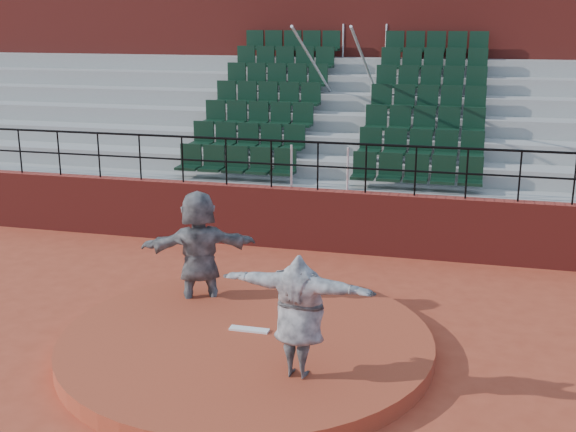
# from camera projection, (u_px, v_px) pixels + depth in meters

# --- Properties ---
(ground) EXTENTS (90.00, 90.00, 0.00)m
(ground) POSITION_uv_depth(u_px,v_px,m) (247.00, 350.00, 10.71)
(ground) COLOR #AA3F26
(ground) RESTS_ON ground
(pitchers_mound) EXTENTS (5.50, 5.50, 0.25)m
(pitchers_mound) POSITION_uv_depth(u_px,v_px,m) (246.00, 342.00, 10.68)
(pitchers_mound) COLOR #A53E25
(pitchers_mound) RESTS_ON ground
(pitching_rubber) EXTENTS (0.60, 0.15, 0.03)m
(pitching_rubber) POSITION_uv_depth(u_px,v_px,m) (249.00, 329.00, 10.78)
(pitching_rubber) COLOR white
(pitching_rubber) RESTS_ON pitchers_mound
(boundary_wall) EXTENTS (24.00, 0.30, 1.30)m
(boundary_wall) POSITION_uv_depth(u_px,v_px,m) (317.00, 220.00, 15.21)
(boundary_wall) COLOR maroon
(boundary_wall) RESTS_ON ground
(wall_railing) EXTENTS (24.04, 0.05, 1.03)m
(wall_railing) POSITION_uv_depth(u_px,v_px,m) (318.00, 155.00, 14.85)
(wall_railing) COLOR black
(wall_railing) RESTS_ON boundary_wall
(seating_deck) EXTENTS (24.00, 5.97, 4.63)m
(seating_deck) POSITION_uv_depth(u_px,v_px,m) (347.00, 153.00, 18.41)
(seating_deck) COLOR gray
(seating_deck) RESTS_ON ground
(press_box_facade) EXTENTS (24.00, 3.00, 7.10)m
(press_box_facade) POSITION_uv_depth(u_px,v_px,m) (371.00, 60.00, 21.54)
(press_box_facade) COLOR maroon
(press_box_facade) RESTS_ON ground
(pitcher) EXTENTS (2.09, 0.77, 1.66)m
(pitcher) POSITION_uv_depth(u_px,v_px,m) (299.00, 316.00, 9.24)
(pitcher) COLOR black
(pitcher) RESTS_ON pitchers_mound
(fielder) EXTENTS (2.00, 1.33, 2.07)m
(fielder) POSITION_uv_depth(u_px,v_px,m) (199.00, 251.00, 11.95)
(fielder) COLOR black
(fielder) RESTS_ON ground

